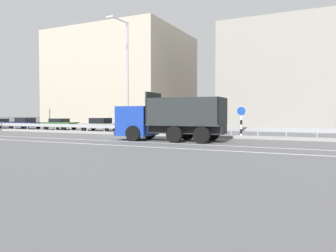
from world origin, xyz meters
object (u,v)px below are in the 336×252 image
object	(u,v)px
street_lamp_1	(126,72)
parked_car_2	(60,124)
dump_truck	(158,123)
parked_car_1	(25,123)
median_road_sign	(241,122)
parked_car_5	(189,126)
parked_car_3	(100,124)
parked_car_4	(142,125)

from	to	relation	value
street_lamp_1	parked_car_2	distance (m)	13.57
dump_truck	parked_car_1	world-z (taller)	dump_truck
parked_car_1	median_road_sign	bearing A→B (deg)	-93.38
parked_car_2	parked_car_5	xyz separation A→B (m)	(16.11, 0.15, 0.01)
dump_truck	median_road_sign	world-z (taller)	dump_truck
street_lamp_1	parked_car_3	distance (m)	8.85
parked_car_1	parked_car_2	bearing A→B (deg)	-81.51
parked_car_3	parked_car_5	world-z (taller)	parked_car_3
median_road_sign	parked_car_2	xyz separation A→B (m)	(-22.06, 4.23, -0.57)
median_road_sign	parked_car_1	size ratio (longest dim) A/B	0.49
street_lamp_1	parked_car_5	bearing A→B (deg)	46.78
parked_car_1	street_lamp_1	bearing A→B (deg)	-98.12
dump_truck	parked_car_3	size ratio (longest dim) A/B	1.61
parked_car_4	parked_car_5	bearing A→B (deg)	-87.97
parked_car_2	parked_car_4	size ratio (longest dim) A/B	1.00
median_road_sign	parked_car_5	xyz separation A→B (m)	(-5.95, 4.39, -0.56)
parked_car_4	parked_car_5	size ratio (longest dim) A/B	0.99
street_lamp_1	parked_car_1	world-z (taller)	street_lamp_1
parked_car_2	parked_car_5	bearing A→B (deg)	88.39
parked_car_5	parked_car_2	bearing A→B (deg)	-90.24
dump_truck	parked_car_1	size ratio (longest dim) A/B	1.55
median_road_sign	parked_car_5	world-z (taller)	median_road_sign
parked_car_3	median_road_sign	bearing A→B (deg)	-106.44
street_lamp_1	parked_car_1	bearing A→B (deg)	167.20
parked_car_4	parked_car_5	distance (m)	5.08
parked_car_5	street_lamp_1	bearing A→B (deg)	-44.01
dump_truck	median_road_sign	xyz separation A→B (m)	(4.63, 4.46, 0.02)
parked_car_3	parked_car_5	size ratio (longest dim) A/B	1.10
street_lamp_1	parked_car_1	size ratio (longest dim) A/B	2.05
parked_car_1	parked_car_4	bearing A→B (deg)	-84.34
median_road_sign	parked_car_3	size ratio (longest dim) A/B	0.51
street_lamp_1	parked_car_5	size ratio (longest dim) A/B	2.35
median_road_sign	parked_car_3	distance (m)	16.79
parked_car_3	parked_car_5	distance (m)	10.32
parked_car_3	parked_car_5	xyz separation A→B (m)	(10.31, 0.25, -0.01)
street_lamp_1	parked_car_4	xyz separation A→B (m)	(-0.91, 4.20, -4.80)
dump_truck	street_lamp_1	size ratio (longest dim) A/B	0.76
parked_car_2	parked_car_3	xyz separation A→B (m)	(5.79, -0.10, 0.02)
median_road_sign	parked_car_4	size ratio (longest dim) A/B	0.57
street_lamp_1	parked_car_3	size ratio (longest dim) A/B	2.13
median_road_sign	parked_car_5	distance (m)	7.41
median_road_sign	street_lamp_1	xyz separation A→B (m)	(-10.11, -0.05, 4.26)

